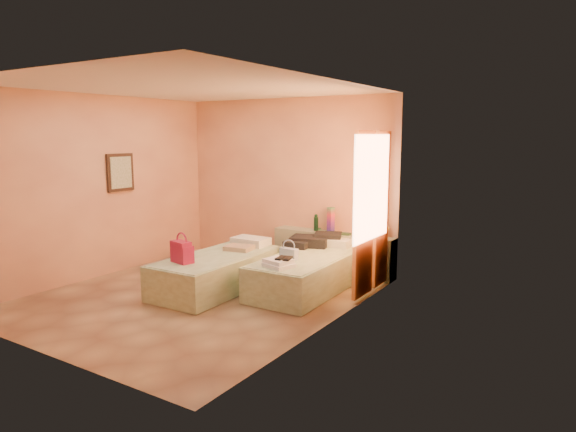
{
  "coord_description": "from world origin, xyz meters",
  "views": [
    {
      "loc": [
        4.67,
        -5.07,
        2.19
      ],
      "look_at": [
        0.92,
        0.85,
        1.08
      ],
      "focal_mm": 32.0,
      "sensor_mm": 36.0,
      "label": 1
    }
  ],
  "objects_px": {
    "towel_stack": "(279,263)",
    "water_bottle": "(316,223)",
    "bed_right": "(308,273)",
    "blue_handbag": "(289,254)",
    "magenta_handbag": "(182,252)",
    "bed_left": "(218,272)",
    "green_book": "(345,234)",
    "headboard_ledge": "(333,252)",
    "flower_vase": "(382,230)"
  },
  "relations": [
    {
      "from": "towel_stack",
      "to": "water_bottle",
      "type": "bearing_deg",
      "value": 104.15
    },
    {
      "from": "bed_right",
      "to": "blue_handbag",
      "type": "xyz_separation_m",
      "value": [
        -0.11,
        -0.33,
        0.33
      ]
    },
    {
      "from": "magenta_handbag",
      "to": "bed_left",
      "type": "bearing_deg",
      "value": 90.77
    },
    {
      "from": "bed_right",
      "to": "magenta_handbag",
      "type": "distance_m",
      "value": 1.79
    },
    {
      "from": "magenta_handbag",
      "to": "bed_right",
      "type": "bearing_deg",
      "value": 57.32
    },
    {
      "from": "bed_left",
      "to": "water_bottle",
      "type": "distance_m",
      "value": 1.89
    },
    {
      "from": "bed_left",
      "to": "green_book",
      "type": "bearing_deg",
      "value": 52.2
    },
    {
      "from": "headboard_ledge",
      "to": "bed_right",
      "type": "height_order",
      "value": "headboard_ledge"
    },
    {
      "from": "bed_left",
      "to": "blue_handbag",
      "type": "distance_m",
      "value": 1.1
    },
    {
      "from": "green_book",
      "to": "towel_stack",
      "type": "distance_m",
      "value": 1.72
    },
    {
      "from": "magenta_handbag",
      "to": "blue_handbag",
      "type": "distance_m",
      "value": 1.44
    },
    {
      "from": "water_bottle",
      "to": "blue_handbag",
      "type": "xyz_separation_m",
      "value": [
        0.35,
        -1.37,
        -0.2
      ]
    },
    {
      "from": "headboard_ledge",
      "to": "bed_left",
      "type": "height_order",
      "value": "headboard_ledge"
    },
    {
      "from": "bed_right",
      "to": "towel_stack",
      "type": "height_order",
      "value": "towel_stack"
    },
    {
      "from": "headboard_ledge",
      "to": "green_book",
      "type": "bearing_deg",
      "value": -15.41
    },
    {
      "from": "green_book",
      "to": "bed_right",
      "type": "bearing_deg",
      "value": -102.98
    },
    {
      "from": "water_bottle",
      "to": "bed_right",
      "type": "bearing_deg",
      "value": -66.06
    },
    {
      "from": "water_bottle",
      "to": "flower_vase",
      "type": "distance_m",
      "value": 1.15
    },
    {
      "from": "bed_right",
      "to": "flower_vase",
      "type": "bearing_deg",
      "value": 55.65
    },
    {
      "from": "bed_left",
      "to": "green_book",
      "type": "distance_m",
      "value": 2.07
    },
    {
      "from": "headboard_ledge",
      "to": "flower_vase",
      "type": "height_order",
      "value": "flower_vase"
    },
    {
      "from": "magenta_handbag",
      "to": "blue_handbag",
      "type": "bearing_deg",
      "value": 51.16
    },
    {
      "from": "bed_left",
      "to": "magenta_handbag",
      "type": "xyz_separation_m",
      "value": [
        -0.12,
        -0.58,
        0.4
      ]
    },
    {
      "from": "water_bottle",
      "to": "towel_stack",
      "type": "distance_m",
      "value": 1.84
    },
    {
      "from": "bed_right",
      "to": "water_bottle",
      "type": "xyz_separation_m",
      "value": [
        -0.46,
        1.04,
        0.53
      ]
    },
    {
      "from": "flower_vase",
      "to": "water_bottle",
      "type": "bearing_deg",
      "value": -179.99
    },
    {
      "from": "bed_left",
      "to": "green_book",
      "type": "relative_size",
      "value": 12.03
    },
    {
      "from": "green_book",
      "to": "flower_vase",
      "type": "relative_size",
      "value": 0.63
    },
    {
      "from": "water_bottle",
      "to": "towel_stack",
      "type": "relative_size",
      "value": 0.73
    },
    {
      "from": "bed_right",
      "to": "blue_handbag",
      "type": "distance_m",
      "value": 0.48
    },
    {
      "from": "blue_handbag",
      "to": "towel_stack",
      "type": "bearing_deg",
      "value": -74.34
    },
    {
      "from": "bed_left",
      "to": "flower_vase",
      "type": "distance_m",
      "value": 2.53
    },
    {
      "from": "headboard_ledge",
      "to": "towel_stack",
      "type": "bearing_deg",
      "value": -85.62
    },
    {
      "from": "towel_stack",
      "to": "flower_vase",
      "type": "bearing_deg",
      "value": 68.55
    },
    {
      "from": "flower_vase",
      "to": "magenta_handbag",
      "type": "distance_m",
      "value": 2.98
    },
    {
      "from": "towel_stack",
      "to": "bed_left",
      "type": "bearing_deg",
      "value": 175.81
    },
    {
      "from": "water_bottle",
      "to": "flower_vase",
      "type": "height_order",
      "value": "flower_vase"
    },
    {
      "from": "green_book",
      "to": "headboard_ledge",
      "type": "bearing_deg",
      "value": 156.92
    },
    {
      "from": "towel_stack",
      "to": "magenta_handbag",
      "type": "bearing_deg",
      "value": -158.02
    },
    {
      "from": "magenta_handbag",
      "to": "towel_stack",
      "type": "bearing_deg",
      "value": 34.67
    },
    {
      "from": "bed_right",
      "to": "towel_stack",
      "type": "xyz_separation_m",
      "value": [
        -0.02,
        -0.73,
        0.3
      ]
    },
    {
      "from": "bed_right",
      "to": "green_book",
      "type": "xyz_separation_m",
      "value": [
        0.09,
        0.98,
        0.41
      ]
    },
    {
      "from": "water_bottle",
      "to": "flower_vase",
      "type": "bearing_deg",
      "value": 0.01
    },
    {
      "from": "green_book",
      "to": "towel_stack",
      "type": "bearing_deg",
      "value": -101.26
    },
    {
      "from": "headboard_ledge",
      "to": "flower_vase",
      "type": "relative_size",
      "value": 7.73
    },
    {
      "from": "green_book",
      "to": "flower_vase",
      "type": "xyz_separation_m",
      "value": [
        0.59,
        0.06,
        0.12
      ]
    },
    {
      "from": "flower_vase",
      "to": "towel_stack",
      "type": "xyz_separation_m",
      "value": [
        -0.7,
        -1.78,
        -0.23
      ]
    },
    {
      "from": "bed_left",
      "to": "towel_stack",
      "type": "distance_m",
      "value": 1.15
    },
    {
      "from": "green_book",
      "to": "flower_vase",
      "type": "distance_m",
      "value": 0.61
    },
    {
      "from": "headboard_ledge",
      "to": "blue_handbag",
      "type": "height_order",
      "value": "blue_handbag"
    }
  ]
}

